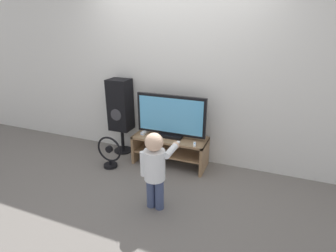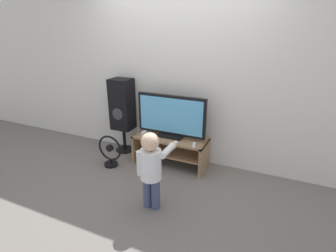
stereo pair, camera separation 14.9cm
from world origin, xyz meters
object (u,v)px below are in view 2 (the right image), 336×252
(game_console, at_px, (146,132))
(floor_fan, at_px, (110,152))
(speaker_tower, at_px, (122,106))
(child, at_px, (151,165))
(television, at_px, (171,117))
(remote_primary, at_px, (194,145))

(game_console, relative_size, floor_fan, 0.39)
(speaker_tower, bearing_deg, child, -45.50)
(game_console, distance_m, speaker_tower, 0.57)
(child, xyz_separation_m, speaker_tower, (-1.07, 1.08, 0.22))
(child, xyz_separation_m, floor_fan, (-0.97, 0.57, -0.31))
(television, relative_size, child, 1.12)
(remote_primary, distance_m, speaker_tower, 1.32)
(game_console, distance_m, floor_fan, 0.59)
(remote_primary, height_order, floor_fan, floor_fan)
(floor_fan, bearing_deg, speaker_tower, 100.63)
(speaker_tower, relative_size, floor_fan, 2.49)
(remote_primary, distance_m, floor_fan, 1.21)
(floor_fan, bearing_deg, remote_primary, 13.03)
(game_console, relative_size, speaker_tower, 0.16)
(game_console, bearing_deg, child, -57.93)
(remote_primary, relative_size, child, 0.15)
(remote_primary, xyz_separation_m, floor_fan, (-1.16, -0.27, -0.22))
(television, xyz_separation_m, game_console, (-0.40, -0.03, -0.27))
(speaker_tower, distance_m, floor_fan, 0.75)
(television, height_order, remote_primary, television)
(television, bearing_deg, floor_fan, -150.89)
(television, relative_size, game_console, 5.48)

